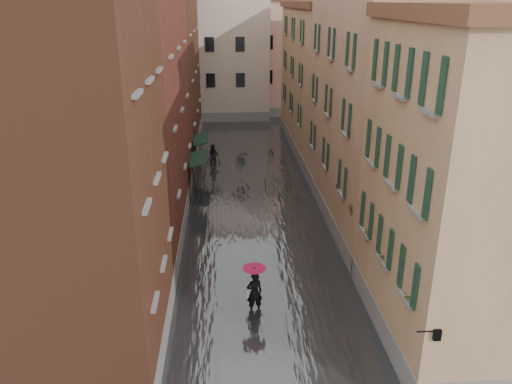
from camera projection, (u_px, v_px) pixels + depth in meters
name	position (u px, v px, depth m)	size (l,w,h in m)	color
ground	(269.00, 308.00, 20.91)	(120.00, 120.00, 0.00)	#565759
floodwater	(252.00, 194.00, 32.98)	(10.00, 60.00, 0.20)	#3E4145
building_left_near	(63.00, 183.00, 16.29)	(6.00, 8.00, 13.00)	brown
building_left_mid	(125.00, 117.00, 26.63)	(6.00, 14.00, 12.50)	maroon
building_left_far	(158.00, 67.00, 40.32)	(6.00, 16.00, 14.00)	brown
building_right_near	(475.00, 194.00, 17.39)	(6.00, 8.00, 11.50)	#9E7351
building_right_mid	(382.00, 109.00, 27.36)	(6.00, 14.00, 13.00)	tan
building_right_far	(328.00, 81.00, 41.60)	(6.00, 16.00, 11.50)	#9E7351
building_end_cream	(211.00, 55.00, 53.77)	(12.00, 9.00, 13.00)	beige
building_end_pink	(291.00, 57.00, 56.35)	(10.00, 9.00, 12.00)	#D0A092
awning_near	(197.00, 159.00, 32.11)	(1.09, 3.37, 2.80)	black
awning_far	(201.00, 140.00, 36.62)	(1.09, 3.26, 2.80)	black
wall_lantern	(436.00, 334.00, 14.50)	(0.71, 0.22, 0.35)	black
window_planters	(369.00, 225.00, 20.31)	(0.59, 11.05, 0.84)	brown
pedestrian_main	(254.00, 286.00, 20.21)	(0.99, 0.99, 2.06)	black
pedestrian_far	(213.00, 155.00, 38.62)	(0.83, 0.65, 1.71)	black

